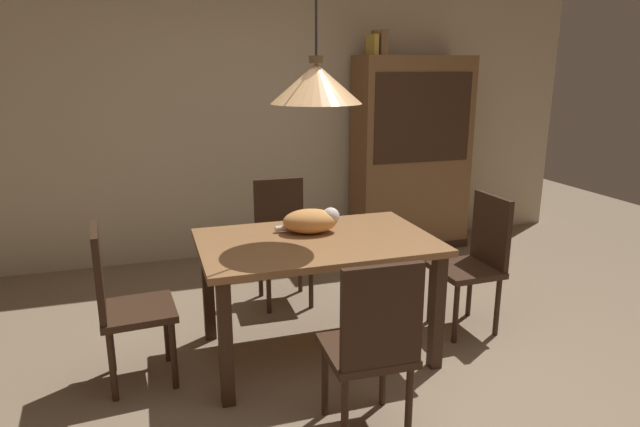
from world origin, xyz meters
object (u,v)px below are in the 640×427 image
(hutch_bookcase, at_px, (410,158))
(chair_right_side, at_px, (476,257))
(chair_left_side, at_px, (122,300))
(cat_sleeping, at_px, (312,221))
(book_brown_thick, at_px, (379,43))
(pendant_lamp, at_px, (316,83))
(book_yellow_short, at_px, (372,45))
(chair_near_front, at_px, (373,343))
(chair_far_back, at_px, (282,235))
(dining_table, at_px, (317,255))

(hutch_bookcase, bearing_deg, chair_right_side, -102.24)
(chair_left_side, height_order, cat_sleeping, chair_left_side)
(book_brown_thick, bearing_deg, hutch_bookcase, -0.24)
(pendant_lamp, distance_m, book_yellow_short, 2.08)
(cat_sleeping, bearing_deg, chair_left_side, -173.00)
(chair_near_front, bearing_deg, hutch_bookcase, 60.17)
(chair_right_side, bearing_deg, hutch_bookcase, 77.76)
(cat_sleeping, distance_m, hutch_bookcase, 2.21)
(book_brown_thick, bearing_deg, cat_sleeping, -124.99)
(chair_near_front, bearing_deg, pendant_lamp, 89.83)
(hutch_bookcase, bearing_deg, pendant_lamp, -130.64)
(chair_left_side, xyz_separation_m, cat_sleeping, (1.14, 0.14, 0.32))
(chair_right_side, height_order, cat_sleeping, chair_right_side)
(chair_near_front, height_order, chair_left_side, same)
(chair_far_back, relative_size, book_brown_thick, 3.88)
(dining_table, bearing_deg, chair_left_side, -179.72)
(dining_table, xyz_separation_m, chair_far_back, (0.00, 0.88, -0.14))
(dining_table, height_order, chair_left_side, chair_left_side)
(chair_left_side, distance_m, chair_far_back, 1.43)
(chair_right_side, xyz_separation_m, chair_far_back, (-1.13, 0.88, 0.00))
(cat_sleeping, height_order, book_yellow_short, book_yellow_short)
(hutch_bookcase, bearing_deg, cat_sleeping, -132.67)
(chair_right_side, height_order, book_brown_thick, book_brown_thick)
(chair_far_back, relative_size, hutch_bookcase, 0.50)
(book_yellow_short, bearing_deg, chair_right_side, -88.47)
(pendant_lamp, bearing_deg, chair_left_side, -179.72)
(chair_near_front, height_order, pendant_lamp, pendant_lamp)
(chair_right_side, relative_size, pendant_lamp, 0.72)
(dining_table, distance_m, chair_near_front, 0.89)
(hutch_bookcase, distance_m, book_brown_thick, 1.13)
(chair_left_side, relative_size, book_brown_thick, 3.88)
(dining_table, relative_size, book_yellow_short, 7.00)
(book_brown_thick, bearing_deg, chair_near_front, -113.61)
(chair_left_side, relative_size, pendant_lamp, 0.72)
(chair_left_side, distance_m, pendant_lamp, 1.61)
(dining_table, bearing_deg, chair_near_front, -90.17)
(chair_far_back, bearing_deg, dining_table, -90.11)
(chair_left_side, bearing_deg, cat_sleeping, 7.00)
(chair_far_back, xyz_separation_m, hutch_bookcase, (1.51, 0.88, 0.38))
(book_yellow_short, relative_size, book_brown_thick, 0.83)
(dining_table, distance_m, chair_far_back, 0.89)
(cat_sleeping, bearing_deg, book_yellow_short, 56.67)
(chair_near_front, height_order, book_yellow_short, book_yellow_short)
(dining_table, bearing_deg, pendant_lamp, 126.87)
(cat_sleeping, bearing_deg, dining_table, -95.33)
(chair_far_back, height_order, book_yellow_short, book_yellow_short)
(chair_near_front, distance_m, pendant_lamp, 1.45)
(dining_table, relative_size, cat_sleeping, 3.56)
(book_yellow_short, bearing_deg, cat_sleeping, -123.33)
(hutch_bookcase, relative_size, book_yellow_short, 9.25)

